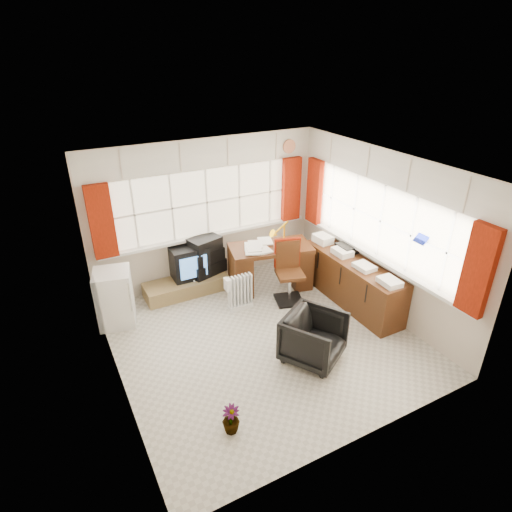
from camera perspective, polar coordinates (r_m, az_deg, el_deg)
The scene contains 20 objects.
ground at distance 6.29m, azimuth 1.04°, elevation -10.95°, with size 4.00×4.00×0.00m, color beige.
room_walls at distance 5.50m, azimuth 1.17°, elevation 1.51°, with size 4.00×4.00×4.00m.
window_back at distance 7.33m, azimuth -6.27°, elevation 3.31°, with size 3.70×0.12×3.60m.
window_right at distance 6.81m, azimuth 15.58°, elevation 0.51°, with size 0.12×3.70×3.60m.
curtains at distance 6.68m, azimuth 4.27°, elevation 5.74°, with size 3.83×3.83×1.15m.
overhead_cabinets at distance 6.52m, azimuth 4.67°, elevation 12.52°, with size 3.98×3.98×0.48m.
desk at distance 7.28m, azimuth 1.92°, elevation -1.15°, with size 1.48×0.96×0.83m.
desk_lamp at distance 6.97m, azimuth 3.78°, elevation 3.59°, with size 0.17×0.14×0.47m.
task_chair at distance 6.94m, azimuth 4.33°, elevation -1.66°, with size 0.54×0.56×1.04m.
office_chair at distance 5.80m, azimuth 7.69°, elevation -10.76°, with size 0.72×0.74×0.67m, color black.
radiator at distance 6.80m, azimuth -2.13°, elevation -5.24°, with size 0.40×0.16×0.59m.
credenza at distance 7.06m, azimuth 12.66°, elevation -3.24°, with size 0.50×2.00×0.85m.
file_tray at distance 7.16m, azimuth 12.02°, elevation 1.03°, with size 0.26×0.33×0.11m, color black.
tv_bench at distance 7.35m, azimuth -9.26°, elevation -4.01°, with size 1.40×0.50×0.25m, color olive.
crt_tv at distance 7.32m, azimuth -9.02°, elevation -0.57°, with size 0.61×0.58×0.55m.
hifi_stack at distance 7.33m, azimuth -6.78°, elevation -0.08°, with size 0.71×0.55×0.66m.
mini_fridge at distance 6.70m, azimuth -18.31°, elevation -5.31°, with size 0.62×0.63×0.87m.
spray_bottle_a at distance 7.26m, azimuth -8.20°, elevation -4.19°, with size 0.11×0.11×0.28m, color silver.
spray_bottle_b at distance 7.09m, azimuth -3.00°, elevation -5.25°, with size 0.08×0.08×0.18m, color #97E1D5.
flower_vase at distance 4.97m, azimuth -3.37°, elevation -20.91°, with size 0.19×0.19×0.34m, color black.
Camera 1 is at (-2.43, -4.34, 3.85)m, focal length 30.00 mm.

